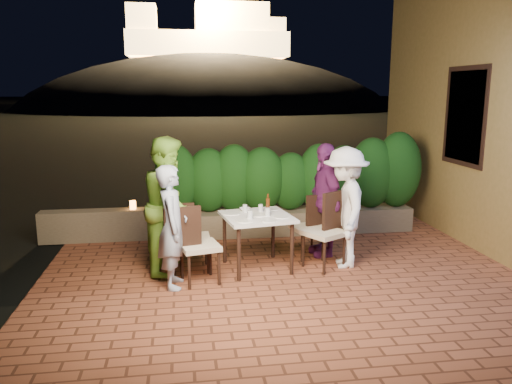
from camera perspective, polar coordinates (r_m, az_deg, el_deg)
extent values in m
plane|color=black|center=(6.49, 6.58, -10.41)|extent=(400.00, 400.00, 0.00)
cube|color=brown|center=(6.96, 5.50, -9.32)|extent=(7.00, 6.00, 0.15)
cube|color=olive|center=(9.38, 25.74, 11.05)|extent=(1.60, 5.00, 5.00)
cube|color=black|center=(8.55, 22.94, 7.97)|extent=(0.08, 1.00, 1.40)
cube|color=black|center=(8.55, 22.88, 7.98)|extent=(0.06, 1.15, 1.55)
cube|color=brown|center=(8.59, 3.95, -3.31)|extent=(4.20, 0.55, 0.40)
cube|color=brown|center=(8.47, -16.32, -3.62)|extent=(2.20, 0.30, 0.50)
ellipsoid|color=black|center=(66.22, -5.32, 5.97)|extent=(52.00, 40.00, 22.00)
cylinder|color=white|center=(6.41, -1.29, -3.31)|extent=(0.22, 0.22, 0.01)
cylinder|color=white|center=(6.81, -2.85, -2.44)|extent=(0.24, 0.24, 0.01)
cylinder|color=white|center=(6.62, 2.92, -2.86)|extent=(0.20, 0.20, 0.01)
cylinder|color=white|center=(7.04, 1.78, -1.95)|extent=(0.20, 0.20, 0.01)
cylinder|color=white|center=(6.72, 0.28, -2.61)|extent=(0.24, 0.24, 0.01)
cylinder|color=white|center=(6.42, 1.48, -3.29)|extent=(0.20, 0.20, 0.01)
cylinder|color=silver|center=(6.50, -0.70, -2.63)|extent=(0.07, 0.07, 0.12)
cylinder|color=silver|center=(6.87, -1.27, -1.88)|extent=(0.06, 0.06, 0.11)
cylinder|color=silver|center=(6.66, 1.33, -2.31)|extent=(0.06, 0.06, 0.11)
cylinder|color=silver|center=(6.89, 0.53, -1.85)|extent=(0.06, 0.06, 0.11)
imported|color=white|center=(6.96, -1.24, -2.00)|extent=(0.16, 0.16, 0.04)
imported|color=#9FB0CD|center=(6.19, -9.53, -3.94)|extent=(0.38, 0.57, 1.53)
imported|color=#87C73E|center=(6.70, -9.84, -1.47)|extent=(0.82, 0.98, 1.82)
imported|color=white|center=(6.92, 10.15, -1.75)|extent=(0.78, 1.16, 1.66)
imported|color=#692364|center=(7.36, 7.87, -0.87)|extent=(0.47, 1.00, 1.66)
cylinder|color=orange|center=(8.35, -13.90, -1.45)|extent=(0.10, 0.10, 0.14)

